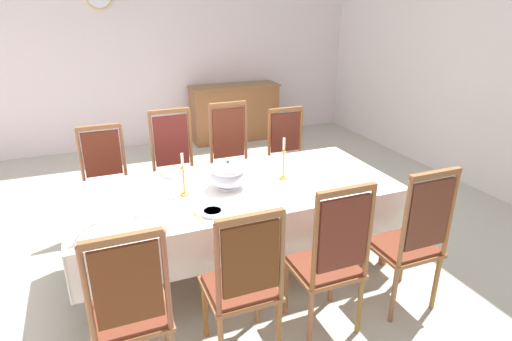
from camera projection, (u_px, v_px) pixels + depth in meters
ground at (227, 249)px, 3.98m from camera, size 6.55×6.86×0.04m
back_wall at (151, 36)px, 6.35m from camera, size 6.55×0.08×3.33m
dining_table at (236, 195)px, 3.47m from camera, size 2.58×1.14×0.74m
tablecloth at (236, 196)px, 3.48m from camera, size 2.60×1.16×0.36m
chair_south_a at (130, 309)px, 2.34m from camera, size 0.44×0.42×1.10m
chair_north_a at (106, 182)px, 4.02m from camera, size 0.44×0.42×1.08m
chair_south_b at (243, 282)px, 2.57m from camera, size 0.44×0.42×1.08m
chair_north_b at (176, 169)px, 4.24m from camera, size 0.44×0.42×1.17m
chair_south_c at (330, 259)px, 2.77m from camera, size 0.44×0.42×1.14m
chair_north_c at (233, 160)px, 4.45m from camera, size 0.44×0.42×1.19m
chair_south_d at (411, 239)px, 3.00m from camera, size 0.44×0.42×1.14m
chair_north_d at (290, 156)px, 4.69m from camera, size 0.44×0.42×1.07m
soup_tureen at (228, 175)px, 3.38m from camera, size 0.30×0.30×0.24m
candlestick_west at (184, 179)px, 3.25m from camera, size 0.07×0.07×0.34m
candlestick_east at (284, 163)px, 3.54m from camera, size 0.07×0.07×0.36m
bowl_near_left at (213, 212)px, 2.98m from camera, size 0.15×0.15×0.03m
bowl_near_right at (174, 173)px, 3.65m from camera, size 0.16×0.16×0.04m
bowl_far_left at (357, 187)px, 3.39m from camera, size 0.14×0.14×0.03m
spoon_primary at (197, 215)px, 2.97m from camera, size 0.04×0.18×0.01m
spoon_secondary at (161, 176)px, 3.64m from camera, size 0.04×0.18×0.01m
sideboard at (235, 113)px, 6.94m from camera, size 1.44×0.48×0.90m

